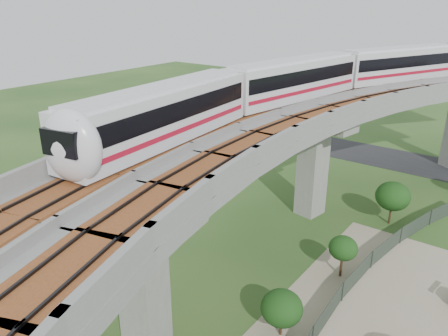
# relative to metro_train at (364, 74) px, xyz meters

# --- Properties ---
(ground) EXTENTS (160.00, 160.00, 0.00)m
(ground) POSITION_rel_metro_train_xyz_m (-2.63, -16.33, -12.31)
(ground) COLOR #254A1D
(ground) RESTS_ON ground
(asphalt_road) EXTENTS (60.00, 8.00, 0.03)m
(asphalt_road) POSITION_rel_metro_train_xyz_m (-2.63, 13.67, -12.29)
(asphalt_road) COLOR #232326
(asphalt_road) RESTS_ON ground
(viaduct) EXTENTS (19.58, 73.98, 11.40)m
(viaduct) POSITION_rel_metro_train_xyz_m (1.22, -16.33, -3.26)
(viaduct) COLOR #99968E
(viaduct) RESTS_ON ground
(metro_train) EXTENTS (20.78, 58.92, 3.64)m
(metro_train) POSITION_rel_metro_train_xyz_m (0.00, 0.00, 0.00)
(metro_train) COLOR silver
(metro_train) RESTS_ON ground
(fence) EXTENTS (3.87, 38.73, 1.50)m
(fence) POSITION_rel_metro_train_xyz_m (7.13, -16.33, -11.56)
(fence) COLOR #2D382D
(fence) RESTS_ON ground
(tree_1) EXTENTS (2.99, 2.99, 3.95)m
(tree_1) POSITION_rel_metro_train_xyz_m (4.98, -3.54, -9.64)
(tree_1) COLOR #382314
(tree_1) RESTS_ON ground
(tree_2) EXTENTS (2.06, 2.06, 3.25)m
(tree_2) POSITION_rel_metro_train_xyz_m (4.66, -13.76, -9.95)
(tree_2) COLOR #382314
(tree_2) RESTS_ON ground
(tree_3) EXTENTS (2.51, 2.51, 3.01)m
(tree_3) POSITION_rel_metro_train_xyz_m (4.11, -21.49, -10.36)
(tree_3) COLOR #382314
(tree_3) RESTS_ON ground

